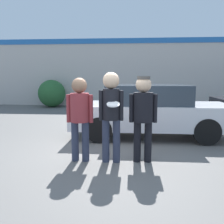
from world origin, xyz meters
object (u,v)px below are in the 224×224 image
parked_car_near (150,111)px  shrub (52,93)px  person_left (80,112)px  person_middle_with_frisbee (111,109)px  person_right (143,110)px

parked_car_near → shrub: shrub is taller
person_left → shrub: (-3.64, 9.25, -0.25)m
person_middle_with_frisbee → person_left: bearing=178.4°
person_left → shrub: size_ratio=1.09×
person_right → shrub: size_ratio=1.11×
person_middle_with_frisbee → shrub: bearing=114.8°
person_middle_with_frisbee → person_right: (0.64, 0.07, -0.04)m
person_right → parked_car_near: size_ratio=0.39×
person_middle_with_frisbee → parked_car_near: person_middle_with_frisbee is taller
person_left → person_right: person_right is taller
person_left → person_right: (1.29, 0.06, 0.03)m
shrub → parked_car_near: bearing=-53.2°
person_middle_with_frisbee → parked_car_near: size_ratio=0.41×
person_left → parked_car_near: bearing=55.6°
person_right → shrub: (-4.93, 9.20, -0.28)m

